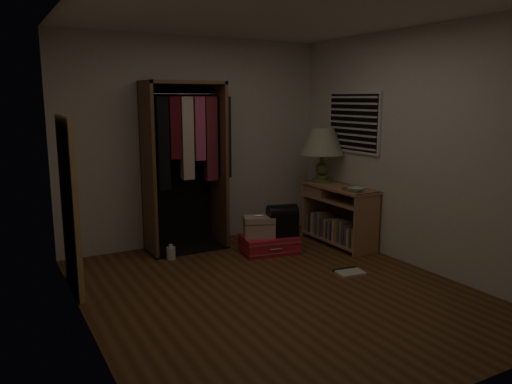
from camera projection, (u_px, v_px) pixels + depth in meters
The scene contains 13 objects.
ground at pixel (276, 291), 4.85m from camera, with size 4.00×4.00×0.00m, color #502F16.
room_walls at pixel (282, 136), 4.65m from camera, with size 3.52×4.02×2.60m.
console_bookshelf at pixel (336, 213), 6.41m from camera, with size 0.42×1.12×0.75m.
open_wardrobe at pixel (187, 151), 6.05m from camera, with size 1.06×0.50×2.05m.
floor_mirror at pixel (70, 205), 4.75m from camera, with size 0.06×0.80×1.70m.
pink_suitcase at pixel (269, 244), 6.08m from camera, with size 0.74×0.59×0.20m.
train_case at pixel (259, 226), 6.00m from camera, with size 0.44×0.37×0.27m.
black_bag at pixel (282, 220), 6.04m from camera, with size 0.40×0.31×0.39m.
table_lamp at pixel (322, 142), 6.54m from camera, with size 0.65×0.65×0.72m.
brass_tray at pixel (352, 189), 6.10m from camera, with size 0.33×0.33×0.02m.
ceramic_bowl at pixel (356, 190), 5.96m from camera, with size 0.20×0.20×0.05m, color #A4C4AB.
white_jug at pixel (171, 253), 5.80m from camera, with size 0.13×0.13×0.18m.
floor_book at pixel (349, 272), 5.36m from camera, with size 0.32×0.27×0.03m.
Camera 1 is at (-2.40, -3.92, 1.85)m, focal length 35.00 mm.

